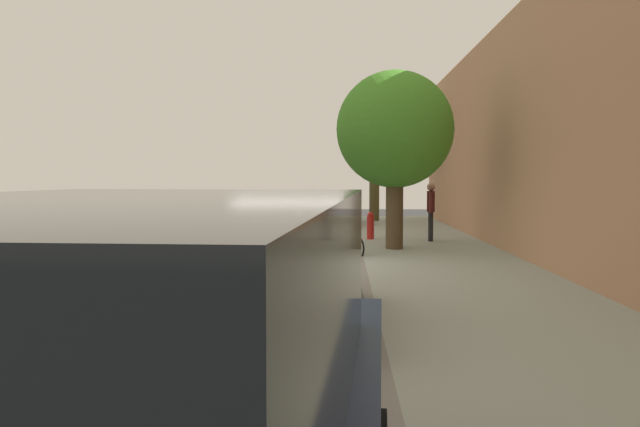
# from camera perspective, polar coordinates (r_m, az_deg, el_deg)

# --- Properties ---
(ground) EXTENTS (57.64, 57.64, 0.00)m
(ground) POSITION_cam_1_polar(r_m,az_deg,el_deg) (15.15, -2.75, -4.74)
(ground) COLOR #323232
(sidewalk) EXTENTS (3.69, 36.02, 0.16)m
(sidewalk) POSITION_cam_1_polar(r_m,az_deg,el_deg) (15.27, 10.80, -4.43)
(sidewalk) COLOR #969F96
(sidewalk) RESTS_ON ground
(curb_edge) EXTENTS (0.16, 36.02, 0.16)m
(curb_edge) POSITION_cam_1_polar(r_m,az_deg,el_deg) (15.09, 3.53, -4.46)
(curb_edge) COLOR gray
(curb_edge) RESTS_ON ground
(lane_stripe_centre) EXTENTS (0.14, 35.80, 0.01)m
(lane_stripe_centre) POSITION_cam_1_polar(r_m,az_deg,el_deg) (15.63, -14.52, -4.58)
(lane_stripe_centre) COLOR white
(lane_stripe_centre) RESTS_ON ground
(lane_stripe_bike_edge) EXTENTS (0.12, 36.02, 0.01)m
(lane_stripe_bike_edge) POSITION_cam_1_polar(r_m,az_deg,el_deg) (15.14, -2.06, -4.73)
(lane_stripe_bike_edge) COLOR white
(lane_stripe_bike_edge) RESTS_ON ground
(building_facade) EXTENTS (0.50, 36.02, 6.23)m
(building_facade) POSITION_cam_1_polar(r_m,az_deg,el_deg) (15.63, 18.59, 6.79)
(building_facade) COLOR tan
(building_facade) RESTS_ON ground
(parked_sedan_grey_second) EXTENTS (1.95, 4.45, 1.52)m
(parked_sedan_grey_second) POSITION_cam_1_polar(r_m,az_deg,el_deg) (8.79, -2.80, -5.47)
(parked_sedan_grey_second) COLOR slate
(parked_sedan_grey_second) RESTS_ON ground
(parked_sedan_red_mid) EXTENTS (1.98, 4.47, 1.52)m
(parked_sedan_red_mid) POSITION_cam_1_polar(r_m,az_deg,el_deg) (27.20, 0.71, 0.32)
(parked_sedan_red_mid) COLOR maroon
(parked_sedan_red_mid) RESTS_ON ground
(bicycle_at_curb) EXTENTS (1.18, 1.32, 0.74)m
(bicycle_at_curb) POSITION_cam_1_polar(r_m,az_deg,el_deg) (16.76, 1.79, -2.73)
(bicycle_at_curb) COLOR black
(bicycle_at_curb) RESTS_ON ground
(cyclist_with_backpack) EXTENTS (0.55, 0.53, 1.61)m
(cyclist_with_backpack) POSITION_cam_1_polar(r_m,az_deg,el_deg) (16.24, 2.54, -0.76)
(cyclist_with_backpack) COLOR #C6B284
(cyclist_with_backpack) RESTS_ON ground
(street_tree_mid_block) EXTENTS (3.10, 3.10, 4.73)m
(street_tree_mid_block) POSITION_cam_1_polar(r_m,az_deg,el_deg) (17.93, 6.40, 7.04)
(street_tree_mid_block) COLOR #4C3B26
(street_tree_mid_block) RESTS_ON sidewalk
(street_tree_far_end) EXTENTS (2.85, 2.85, 5.67)m
(street_tree_far_end) POSITION_cam_1_polar(r_m,az_deg,el_deg) (29.84, 4.67, 7.33)
(street_tree_far_end) COLOR #4B4624
(street_tree_far_end) RESTS_ON sidewalk
(pedestrian_on_phone) EXTENTS (0.28, 0.61, 1.75)m
(pedestrian_on_phone) POSITION_cam_1_polar(r_m,az_deg,el_deg) (20.29, 9.42, 0.48)
(pedestrian_on_phone) COLOR black
(pedestrian_on_phone) RESTS_ON sidewalk
(fire_hydrant) EXTENTS (0.22, 0.22, 0.84)m
(fire_hydrant) POSITION_cam_1_polar(r_m,az_deg,el_deg) (20.71, 4.32, -1.02)
(fire_hydrant) COLOR red
(fire_hydrant) RESTS_ON sidewalk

